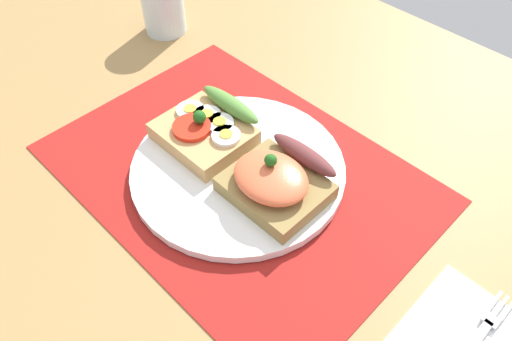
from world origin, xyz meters
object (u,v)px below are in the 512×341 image
object	(u,v)px
plate	(238,169)
sandwich_egg_tomato	(205,130)
sandwich_salmon	(276,181)
drinking_glass	(163,4)

from	to	relation	value
plate	sandwich_egg_tomato	xyz separation A→B (cm)	(-6.02, 0.36, 2.09)
sandwich_salmon	drinking_glass	xyz separation A→B (cm)	(-36.48, 13.17, 1.13)
sandwich_egg_tomato	drinking_glass	size ratio (longest dim) A/B	1.20
sandwich_salmon	drinking_glass	world-z (taller)	drinking_glass
sandwich_egg_tomato	plate	bearing A→B (deg)	-3.45
plate	sandwich_egg_tomato	world-z (taller)	sandwich_egg_tomato
sandwich_egg_tomato	sandwich_salmon	world-z (taller)	sandwich_salmon
plate	sandwich_salmon	size ratio (longest dim) A/B	2.37
plate	sandwich_egg_tomato	size ratio (longest dim) A/B	2.34
plate	sandwich_egg_tomato	distance (cm)	6.38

